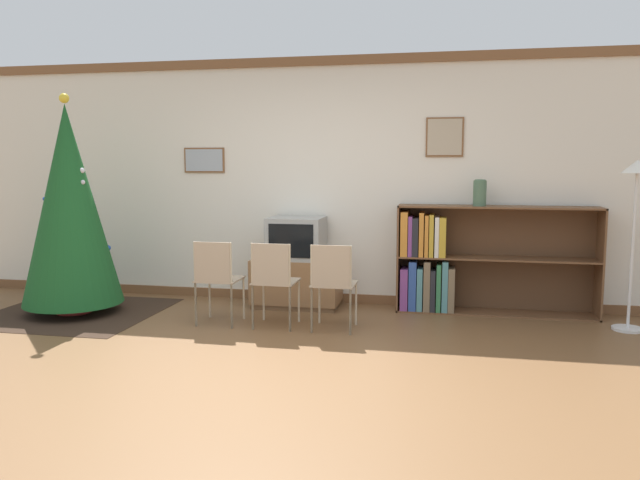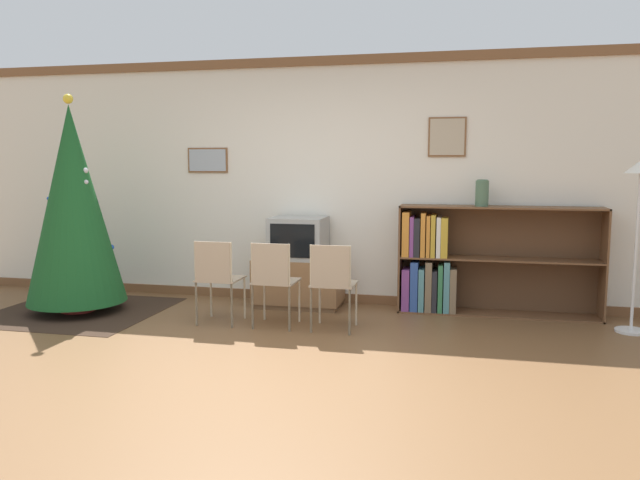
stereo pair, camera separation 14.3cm
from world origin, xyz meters
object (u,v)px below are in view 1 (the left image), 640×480
object	(u,v)px
television	(296,238)
vase	(480,192)
folding_chair_left	(216,277)
standing_lamp	(636,200)
folding_chair_right	(333,281)
tv_console	(297,282)
folding_chair_center	(274,279)
bookshelf	(455,262)
christmas_tree	(69,206)

from	to	relation	value
television	vase	bearing A→B (deg)	2.09
folding_chair_left	standing_lamp	distance (m)	3.95
television	folding_chair_right	xyz separation A→B (m)	(0.57, -0.92, -0.28)
standing_lamp	tv_console	bearing A→B (deg)	174.04
folding_chair_center	bookshelf	world-z (taller)	bookshelf
folding_chair_right	christmas_tree	bearing A→B (deg)	176.63
christmas_tree	folding_chair_center	world-z (taller)	christmas_tree
folding_chair_right	standing_lamp	bearing A→B (deg)	12.17
folding_chair_left	folding_chair_center	bearing A→B (deg)	0.00
christmas_tree	folding_chair_left	xyz separation A→B (m)	(1.64, -0.16, -0.65)
television	folding_chair_left	size ratio (longest dim) A/B	0.71
folding_chair_left	vase	bearing A→B (deg)	21.83
christmas_tree	standing_lamp	distance (m)	5.49
christmas_tree	tv_console	distance (m)	2.48
tv_console	folding_chair_right	bearing A→B (deg)	-58.49
vase	standing_lamp	size ratio (longest dim) A/B	0.17
television	christmas_tree	bearing A→B (deg)	-161.01
folding_chair_left	television	bearing A→B (deg)	58.42
tv_console	folding_chair_left	xyz separation A→B (m)	(-0.57, -0.92, 0.21)
folding_chair_left	folding_chair_center	size ratio (longest dim) A/B	1.00
folding_chair_right	bookshelf	world-z (taller)	bookshelf
television	standing_lamp	world-z (taller)	standing_lamp
television	standing_lamp	xyz separation A→B (m)	(3.27, -0.34, 0.47)
television	folding_chair_right	distance (m)	1.12
bookshelf	standing_lamp	world-z (taller)	standing_lamp
television	folding_chair_left	bearing A→B (deg)	-121.58
vase	standing_lamp	xyz separation A→B (m)	(1.36, -0.41, -0.04)
folding_chair_right	vase	xyz separation A→B (m)	(1.34, 0.99, 0.78)
television	folding_chair_left	world-z (taller)	television
folding_chair_left	standing_lamp	world-z (taller)	standing_lamp
folding_chair_right	standing_lamp	distance (m)	2.86
folding_chair_right	bookshelf	bearing A→B (deg)	42.21
folding_chair_center	vase	size ratio (longest dim) A/B	3.02
folding_chair_left	bookshelf	distance (m)	2.47
christmas_tree	television	world-z (taller)	christmas_tree
christmas_tree	folding_chair_right	world-z (taller)	christmas_tree
tv_console	standing_lamp	distance (m)	3.42
christmas_tree	folding_chair_left	bearing A→B (deg)	-5.68
tv_console	standing_lamp	size ratio (longest dim) A/B	0.59
folding_chair_right	standing_lamp	size ratio (longest dim) A/B	0.52
christmas_tree	bookshelf	bearing A→B (deg)	12.34
folding_chair_left	bookshelf	xyz separation A→B (m)	(2.25, 1.01, 0.05)
folding_chair_right	folding_chair_center	bearing A→B (deg)	180.00
television	folding_chair_center	size ratio (longest dim) A/B	0.71
folding_chair_center	vase	bearing A→B (deg)	27.45
tv_console	folding_chair_right	world-z (taller)	folding_chair_right
bookshelf	folding_chair_center	bearing A→B (deg)	-148.95
folding_chair_center	standing_lamp	distance (m)	3.40
television	folding_chair_center	distance (m)	0.96
christmas_tree	folding_chair_center	xyz separation A→B (m)	(2.20, -0.16, -0.65)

